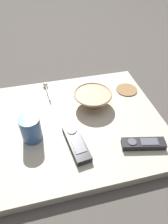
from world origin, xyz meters
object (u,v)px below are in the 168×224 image
at_px(cereal_bowl, 93,98).
at_px(drink_coaster, 127,90).
at_px(coffee_mug, 31,129).
at_px(tv_remote_far, 143,144).
at_px(tv_remote_near, 76,142).
at_px(teaspoon, 46,86).

distance_m(cereal_bowl, drink_coaster, 0.20).
xyz_separation_m(cereal_bowl, coffee_mug, (-0.27, -0.13, 0.01)).
bearing_deg(tv_remote_far, cereal_bowl, 113.88).
xyz_separation_m(tv_remote_far, drink_coaster, (0.07, 0.33, -0.01)).
bearing_deg(coffee_mug, tv_remote_near, -24.41).
height_order(teaspoon, tv_remote_far, tv_remote_far).
xyz_separation_m(cereal_bowl, drink_coaster, (0.19, 0.06, -0.03)).
height_order(coffee_mug, drink_coaster, coffee_mug).
relative_size(tv_remote_near, drink_coaster, 1.87).
bearing_deg(tv_remote_near, cereal_bowl, 59.63).
xyz_separation_m(teaspoon, tv_remote_far, (0.31, -0.44, 0.00)).
height_order(teaspoon, drink_coaster, teaspoon).
height_order(cereal_bowl, teaspoon, cereal_bowl).
distance_m(coffee_mug, drink_coaster, 0.50).
height_order(coffee_mug, tv_remote_near, coffee_mug).
bearing_deg(cereal_bowl, tv_remote_far, -66.12).
distance_m(coffee_mug, tv_remote_far, 0.41).
xyz_separation_m(coffee_mug, drink_coaster, (0.46, 0.19, -0.05)).
distance_m(cereal_bowl, tv_remote_far, 0.29).
height_order(cereal_bowl, tv_remote_far, cereal_bowl).
relative_size(tv_remote_far, drink_coaster, 1.62).
relative_size(cereal_bowl, teaspoon, 1.20).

